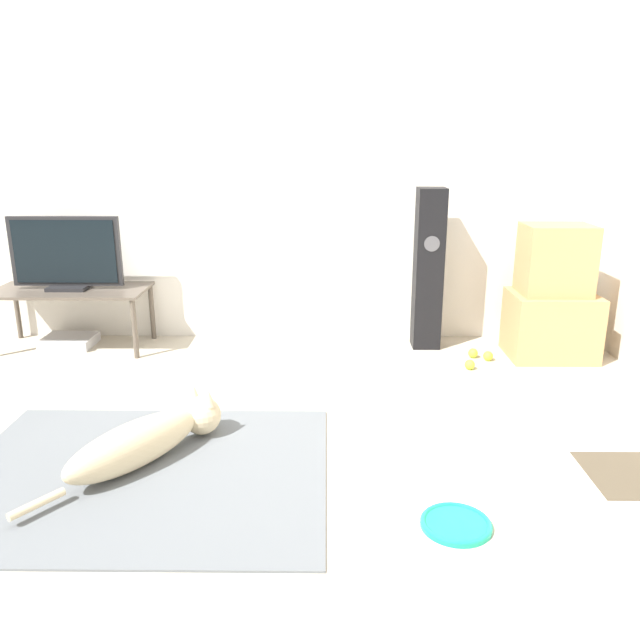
# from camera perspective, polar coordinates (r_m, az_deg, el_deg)

# --- Properties ---
(ground_plane) EXTENTS (12.00, 12.00, 0.00)m
(ground_plane) POSITION_cam_1_polar(r_m,az_deg,el_deg) (2.89, -11.56, -14.05)
(ground_plane) COLOR #BCB29E
(wall_back) EXTENTS (8.00, 0.06, 2.55)m
(wall_back) POSITION_cam_1_polar(r_m,az_deg,el_deg) (4.58, -7.00, 14.04)
(wall_back) COLOR silver
(wall_back) RESTS_ON ground_plane
(area_rug) EXTENTS (1.65, 1.31, 0.01)m
(area_rug) POSITION_cam_1_polar(r_m,az_deg,el_deg) (2.98, -15.95, -13.30)
(area_rug) COLOR slate
(area_rug) RESTS_ON ground_plane
(dog) EXTENTS (0.70, 0.91, 0.25)m
(dog) POSITION_cam_1_polar(r_m,az_deg,el_deg) (3.03, -15.33, -10.36)
(dog) COLOR beige
(dog) RESTS_ON area_rug
(frisbee) EXTENTS (0.28, 0.28, 0.03)m
(frisbee) POSITION_cam_1_polar(r_m,az_deg,el_deg) (2.59, 12.33, -17.74)
(frisbee) COLOR #199E7A
(frisbee) RESTS_ON ground_plane
(cardboard_box_lower) EXTENTS (0.56, 0.44, 0.44)m
(cardboard_box_lower) POSITION_cam_1_polar(r_m,az_deg,el_deg) (4.52, 20.34, -0.45)
(cardboard_box_lower) COLOR tan
(cardboard_box_lower) RESTS_ON ground_plane
(cardboard_box_upper) EXTENTS (0.44, 0.34, 0.46)m
(cardboard_box_upper) POSITION_cam_1_polar(r_m,az_deg,el_deg) (4.43, 20.74, 5.19)
(cardboard_box_upper) COLOR tan
(cardboard_box_upper) RESTS_ON cardboard_box_lower
(floor_speaker) EXTENTS (0.19, 0.20, 1.13)m
(floor_speaker) POSITION_cam_1_polar(r_m,az_deg,el_deg) (4.44, 9.87, 4.57)
(floor_speaker) COLOR black
(floor_speaker) RESTS_ON ground_plane
(tv_stand) EXTENTS (1.06, 0.49, 0.43)m
(tv_stand) POSITION_cam_1_polar(r_m,az_deg,el_deg) (4.71, -21.86, 2.10)
(tv_stand) COLOR brown
(tv_stand) RESTS_ON ground_plane
(tv) EXTENTS (0.76, 0.20, 0.51)m
(tv) POSITION_cam_1_polar(r_m,az_deg,el_deg) (4.66, -22.23, 5.61)
(tv) COLOR #232326
(tv) RESTS_ON tv_stand
(tennis_ball_by_boxes) EXTENTS (0.07, 0.07, 0.07)m
(tennis_ball_by_boxes) POSITION_cam_1_polar(r_m,az_deg,el_deg) (4.36, 15.11, -3.19)
(tennis_ball_by_boxes) COLOR #C6E033
(tennis_ball_by_boxes) RESTS_ON ground_plane
(tennis_ball_near_speaker) EXTENTS (0.07, 0.07, 0.07)m
(tennis_ball_near_speaker) POSITION_cam_1_polar(r_m,az_deg,el_deg) (4.17, 13.54, -3.99)
(tennis_ball_near_speaker) COLOR #C6E033
(tennis_ball_near_speaker) RESTS_ON ground_plane
(tennis_ball_loose_on_carpet) EXTENTS (0.07, 0.07, 0.07)m
(tennis_ball_loose_on_carpet) POSITION_cam_1_polar(r_m,az_deg,el_deg) (4.39, 13.81, -2.96)
(tennis_ball_loose_on_carpet) COLOR #C6E033
(tennis_ball_loose_on_carpet) RESTS_ON ground_plane
(game_console) EXTENTS (0.35, 0.29, 0.07)m
(game_console) POSITION_cam_1_polar(r_m,az_deg,el_deg) (4.85, -21.94, -1.81)
(game_console) COLOR #B7B7BC
(game_console) RESTS_ON ground_plane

